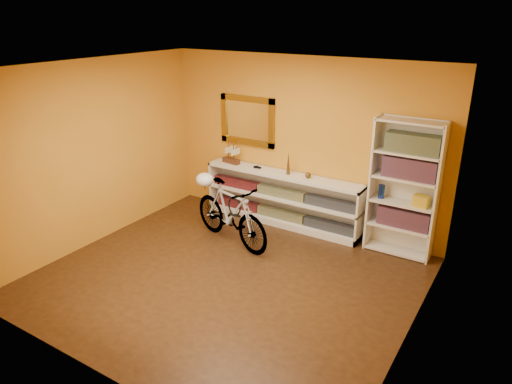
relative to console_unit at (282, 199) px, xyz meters
The scene contains 24 objects.
floor 1.88m from the console_unit, 83.27° to the right, with size 4.50×4.00×0.01m, color black.
ceiling 2.84m from the console_unit, 83.27° to the right, with size 4.50×4.00×0.01m, color silver.
back_wall 0.92m from the console_unit, 41.57° to the left, with size 4.50×0.01×2.60m, color #C67E1D.
left_wall 2.87m from the console_unit, 138.35° to the right, with size 0.01×4.00×2.60m, color #C67E1D.
right_wall 3.19m from the console_unit, 36.32° to the right, with size 0.01×4.00×2.60m, color #C67E1D.
gilt_mirror 1.35m from the console_unit, 168.48° to the left, with size 0.98×0.06×0.78m, color olive.
wall_socket 1.14m from the console_unit, ahead, with size 0.09×0.01×0.09m, color silver.
console_unit is the anchor object (origin of this frame).
cd_row_lower 0.26m from the console_unit, 90.00° to the right, with size 2.50×0.13×0.14m, color black.
cd_row_upper 0.11m from the console_unit, 90.00° to the right, with size 2.50×0.13×0.14m, color navy.
model_ship 1.14m from the console_unit, behind, with size 0.31×0.12×0.37m, color #3D1F11, non-canonical shape.
toy_car 0.62m from the console_unit, behind, with size 0.00×0.00×0.00m, color black.
bronze_ornament 0.61m from the console_unit, ahead, with size 0.06×0.06×0.36m, color #523A1C.
decorative_orb 0.64m from the console_unit, ahead, with size 0.09×0.09×0.09m, color #523A1C.
bookcase 1.92m from the console_unit, ahead, with size 0.90×0.30×1.90m, color silver, non-canonical shape.
book_row_a 1.90m from the console_unit, ahead, with size 0.70×0.22×0.26m, color maroon.
book_row_b 2.07m from the console_unit, ahead, with size 0.70×0.22×0.28m, color maroon.
book_row_c 2.22m from the console_unit, ahead, with size 0.70×0.22×0.25m, color #194A59.
travel_mug 1.61m from the console_unit, ahead, with size 0.09×0.09×0.19m, color navy.
red_tin 2.00m from the console_unit, ahead, with size 0.15×0.15×0.19m, color maroon.
yellow_bag 2.13m from the console_unit, ahead, with size 0.20×0.13×0.16m, color gold.
bicycle 1.02m from the console_unit, 107.65° to the right, with size 1.58×0.41×0.93m, color silver.
helmet 1.26m from the console_unit, 138.03° to the right, with size 0.27×0.26×0.21m, color white.
u_lock 1.03m from the console_unit, 102.41° to the right, with size 0.22×0.22×0.02m, color black.
Camera 1 is at (3.05, -4.20, 3.19)m, focal length 32.96 mm.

